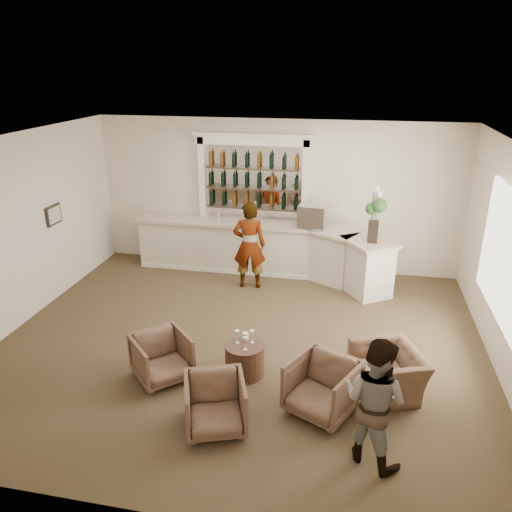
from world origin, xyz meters
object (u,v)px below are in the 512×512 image
(armchair_right, at_px, (322,387))
(espresso_machine, at_px, (312,216))
(guest, at_px, (374,401))
(bar_counter, at_px, (264,249))
(armchair_center, at_px, (215,404))
(sommelier, at_px, (249,245))
(armchair_left, at_px, (162,358))
(flower_vase, at_px, (375,211))
(armchair_far, at_px, (387,372))
(cocktail_table, at_px, (245,359))

(armchair_right, relative_size, espresso_machine, 1.50)
(guest, height_order, espresso_machine, espresso_machine)
(bar_counter, xyz_separation_m, armchair_center, (0.32, -5.08, -0.22))
(sommelier, distance_m, armchair_right, 4.18)
(armchair_left, bearing_deg, armchair_right, -51.12)
(armchair_right, relative_size, flower_vase, 0.75)
(armchair_center, bearing_deg, guest, -23.93)
(armchair_left, xyz_separation_m, armchair_far, (3.24, 0.34, -0.03))
(cocktail_table, bearing_deg, armchair_far, -0.26)
(armchair_center, distance_m, espresso_machine, 5.21)
(armchair_right, bearing_deg, flower_vase, 106.92)
(armchair_left, bearing_deg, sommelier, 36.40)
(sommelier, distance_m, armchair_left, 3.54)
(armchair_left, height_order, espresso_machine, espresso_machine)
(armchair_center, bearing_deg, espresso_machine, 62.39)
(guest, bearing_deg, armchair_right, -18.32)
(sommelier, relative_size, espresso_machine, 3.27)
(armchair_right, height_order, armchair_far, armchair_right)
(bar_counter, xyz_separation_m, guest, (2.25, -5.22, 0.23))
(espresso_machine, bearing_deg, armchair_center, -92.26)
(cocktail_table, distance_m, flower_vase, 3.95)
(armchair_left, relative_size, armchair_right, 0.92)
(cocktail_table, distance_m, espresso_machine, 4.04)
(bar_counter, xyz_separation_m, cocktail_table, (0.43, -3.85, -0.32))
(bar_counter, bearing_deg, guest, -66.65)
(bar_counter, relative_size, guest, 3.55)
(armchair_center, relative_size, armchair_right, 0.93)
(bar_counter, distance_m, guest, 5.69)
(cocktail_table, distance_m, armchair_far, 2.07)
(sommelier, bearing_deg, espresso_machine, -156.25)
(sommelier, relative_size, armchair_right, 2.18)
(espresso_machine, bearing_deg, sommelier, -142.76)
(guest, height_order, armchair_far, guest)
(flower_vase, bearing_deg, cocktail_table, -120.09)
(guest, distance_m, armchair_left, 3.20)
(sommelier, relative_size, flower_vase, 1.63)
(bar_counter, distance_m, flower_vase, 2.65)
(bar_counter, relative_size, armchair_far, 5.79)
(sommelier, height_order, guest, sommelier)
(armchair_right, bearing_deg, armchair_far, 62.11)
(flower_vase, bearing_deg, armchair_left, -130.53)
(sommelier, height_order, armchair_right, sommelier)
(cocktail_table, bearing_deg, sommelier, 100.90)
(bar_counter, height_order, armchair_far, bar_counter)
(sommelier, height_order, armchair_left, sommelier)
(armchair_left, height_order, armchair_right, armchair_right)
(armchair_far, relative_size, flower_vase, 0.88)
(bar_counter, xyz_separation_m, armchair_right, (1.63, -4.49, -0.19))
(guest, xyz_separation_m, armchair_far, (0.24, 1.36, -0.48))
(guest, bearing_deg, flower_vase, -58.87)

